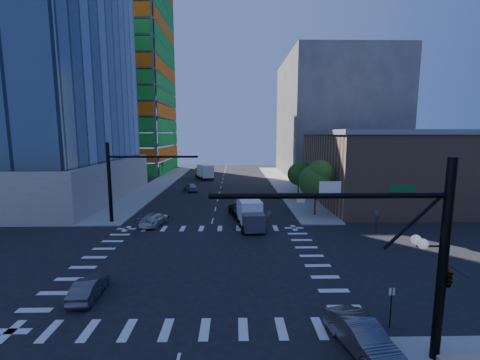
{
  "coord_description": "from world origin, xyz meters",
  "views": [
    {
      "loc": [
        2.55,
        -24.42,
        10.08
      ],
      "look_at": [
        3.15,
        8.0,
        5.41
      ],
      "focal_mm": 24.0,
      "sensor_mm": 36.0,
      "label": 1
    }
  ],
  "objects": [
    {
      "name": "commercial_building",
      "position": [
        25.0,
        22.0,
        5.31
      ],
      "size": [
        20.5,
        22.5,
        10.6
      ],
      "color": "#8E6E52",
      "rests_on": "ground"
    },
    {
      "name": "road_markings",
      "position": [
        0.0,
        0.0,
        0.01
      ],
      "size": [
        20.0,
        20.0,
        0.01
      ],
      "primitive_type": "cube",
      "color": "silver",
      "rests_on": "ground"
    },
    {
      "name": "car_sb_near",
      "position": [
        -6.34,
        10.46,
        0.69
      ],
      "size": [
        2.83,
        5.04,
        1.38
      ],
      "primitive_type": "imported",
      "rotation": [
        0.0,
        0.0,
        2.94
      ],
      "color": "silver",
      "rests_on": "ground"
    },
    {
      "name": "tree_south",
      "position": [
        12.63,
        13.9,
        4.69
      ],
      "size": [
        4.16,
        4.16,
        6.82
      ],
      "color": "#382316",
      "rests_on": "sidewalk_ne"
    },
    {
      "name": "car_sb_cross",
      "position": [
        -6.47,
        -5.56,
        0.62
      ],
      "size": [
        1.49,
        3.83,
        1.24
      ],
      "primitive_type": "imported",
      "rotation": [
        0.0,
        0.0,
        3.19
      ],
      "color": "#48494D",
      "rests_on": "ground"
    },
    {
      "name": "bg_building_ne",
      "position": [
        27.0,
        55.0,
        14.0
      ],
      "size": [
        24.0,
        30.0,
        28.0
      ],
      "primitive_type": "cube",
      "color": "#5D5A54",
      "rests_on": "ground"
    },
    {
      "name": "sidewalk_nw",
      "position": [
        -12.5,
        40.0,
        0.07
      ],
      "size": [
        5.0,
        60.0,
        0.15
      ],
      "primitive_type": "cube",
      "color": "gray",
      "rests_on": "ground"
    },
    {
      "name": "ground",
      "position": [
        0.0,
        0.0,
        0.0
      ],
      "size": [
        160.0,
        160.0,
        0.0
      ],
      "primitive_type": "plane",
      "color": "black",
      "rests_on": "ground"
    },
    {
      "name": "sidewalk_ne",
      "position": [
        12.5,
        40.0,
        0.07
      ],
      "size": [
        5.0,
        60.0,
        0.15
      ],
      "primitive_type": "cube",
      "color": "gray",
      "rests_on": "ground"
    },
    {
      "name": "signal_mast_se",
      "position": [
        10.6,
        -11.5,
        5.01
      ],
      "size": [
        10.51,
        2.48,
        9.0
      ],
      "color": "black",
      "rests_on": "sidewalk_se"
    },
    {
      "name": "no_parking_sign",
      "position": [
        10.7,
        -9.0,
        1.38
      ],
      "size": [
        0.3,
        0.06,
        2.2
      ],
      "color": "black",
      "rests_on": "ground"
    },
    {
      "name": "car_sb_mid",
      "position": [
        -5.17,
        31.75,
        0.73
      ],
      "size": [
        3.25,
        4.59,
        1.45
      ],
      "primitive_type": "imported",
      "rotation": [
        0.0,
        0.0,
        3.55
      ],
      "color": "#929399",
      "rests_on": "ground"
    },
    {
      "name": "box_truck_near",
      "position": [
        4.29,
        9.19,
        1.32
      ],
      "size": [
        3.04,
        5.93,
        2.99
      ],
      "rotation": [
        0.0,
        0.0,
        0.11
      ],
      "color": "black",
      "rests_on": "ground"
    },
    {
      "name": "tree_north",
      "position": [
        12.93,
        25.9,
        3.99
      ],
      "size": [
        3.54,
        3.52,
        5.78
      ],
      "color": "#382316",
      "rests_on": "sidewalk_ne"
    },
    {
      "name": "car_nb_far",
      "position": [
        3.48,
        14.12,
        0.74
      ],
      "size": [
        3.6,
        5.75,
        1.48
      ],
      "primitive_type": "imported",
      "rotation": [
        0.0,
        0.0,
        0.23
      ],
      "color": "black",
      "rests_on": "ground"
    },
    {
      "name": "construction_building",
      "position": [
        -27.41,
        61.93,
        24.61
      ],
      "size": [
        25.16,
        34.5,
        70.6
      ],
      "color": "slate",
      "rests_on": "ground"
    },
    {
      "name": "signal_mast_nw",
      "position": [
        -10.0,
        11.5,
        5.49
      ],
      "size": [
        10.2,
        0.4,
        9.0
      ],
      "color": "black",
      "rests_on": "sidewalk_nw"
    },
    {
      "name": "box_truck_far",
      "position": [
        -4.25,
        47.41,
        1.47
      ],
      "size": [
        4.77,
        6.87,
        3.32
      ],
      "rotation": [
        0.0,
        0.0,
        3.51
      ],
      "color": "black",
      "rests_on": "ground"
    },
    {
      "name": "car_nb_right",
      "position": [
        8.5,
        -10.77,
        0.73
      ],
      "size": [
        2.58,
        4.7,
        1.47
      ],
      "primitive_type": "imported",
      "rotation": [
        0.0,
        0.0,
        0.24
      ],
      "color": "#515056",
      "rests_on": "ground"
    }
  ]
}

